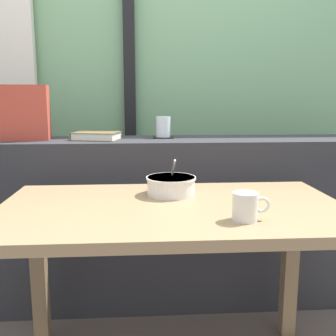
# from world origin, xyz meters

# --- Properties ---
(outdoor_backdrop) EXTENTS (4.80, 0.08, 2.80)m
(outdoor_backdrop) POSITION_xyz_m (0.00, 1.17, 1.40)
(outdoor_backdrop) COLOR #7AAD7F
(outdoor_backdrop) RESTS_ON ground
(window_divider_post) EXTENTS (0.07, 0.05, 2.60)m
(window_divider_post) POSITION_xyz_m (-0.15, 1.10, 1.30)
(window_divider_post) COLOR black
(window_divider_post) RESTS_ON ground
(dark_console_ledge) EXTENTS (2.80, 0.36, 0.85)m
(dark_console_ledge) POSITION_xyz_m (0.00, 0.55, 0.42)
(dark_console_ledge) COLOR #2D2D33
(dark_console_ledge) RESTS_ON ground
(breakfast_table) EXTENTS (1.18, 0.67, 0.69)m
(breakfast_table) POSITION_xyz_m (0.03, -0.09, 0.58)
(breakfast_table) COLOR #826849
(breakfast_table) RESTS_ON ground
(coaster_square) EXTENTS (0.10, 0.10, 0.00)m
(coaster_square) POSITION_xyz_m (0.03, 0.60, 0.85)
(coaster_square) COLOR black
(coaster_square) RESTS_ON dark_console_ledge
(juice_glass) EXTENTS (0.07, 0.07, 0.10)m
(juice_glass) POSITION_xyz_m (0.03, 0.60, 0.90)
(juice_glass) COLOR white
(juice_glass) RESTS_ON coaster_square
(closed_book) EXTENTS (0.24, 0.20, 0.04)m
(closed_book) POSITION_xyz_m (-0.30, 0.54, 0.86)
(closed_book) COLOR brown
(closed_book) RESTS_ON dark_console_ledge
(throw_pillow) EXTENTS (0.33, 0.18, 0.26)m
(throw_pillow) POSITION_xyz_m (-0.68, 0.55, 0.98)
(throw_pillow) COLOR #B74233
(throw_pillow) RESTS_ON dark_console_ledge
(soup_bowl) EXTENTS (0.19, 0.19, 0.14)m
(soup_bowl) POSITION_xyz_m (0.03, 0.06, 0.72)
(soup_bowl) COLOR silver
(soup_bowl) RESTS_ON breakfast_table
(ceramic_mug) EXTENTS (0.11, 0.08, 0.08)m
(ceramic_mug) POSITION_xyz_m (0.23, -0.27, 0.73)
(ceramic_mug) COLOR silver
(ceramic_mug) RESTS_ON breakfast_table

